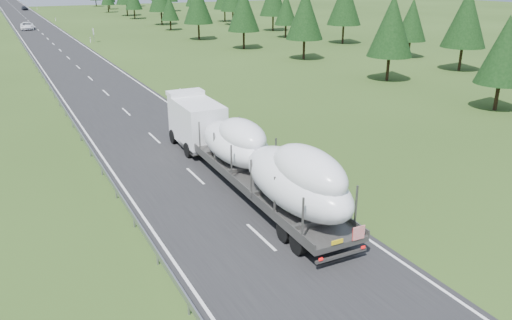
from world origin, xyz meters
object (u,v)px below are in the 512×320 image
boat_truck (252,153)px  distant_van (27,26)px  distant_car_dark (25,8)px  highway_sign (93,33)px

boat_truck → distant_van: (-4.28, 104.97, -1.60)m
distant_van → distant_car_dark: (4.57, 69.46, -0.12)m
distant_van → distant_car_dark: bearing=90.3°
boat_truck → distant_car_dark: bearing=89.9°
boat_truck → distant_van: bearing=92.3°
highway_sign → distant_car_dark: (-4.72, 99.65, -1.08)m
highway_sign → distant_van: (-9.29, 30.20, -0.96)m
boat_truck → distant_car_dark: size_ratio=4.96×
highway_sign → boat_truck: bearing=-93.8°
boat_truck → highway_sign: bearing=86.2°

